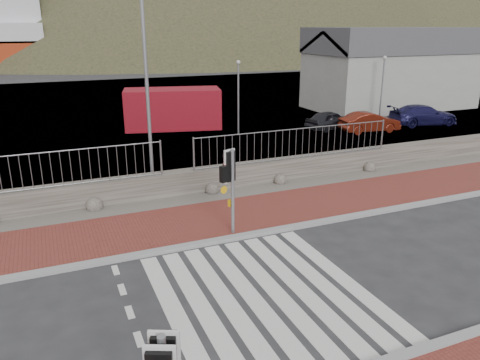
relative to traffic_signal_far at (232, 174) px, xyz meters
name	(u,v)px	position (x,y,z in m)	size (l,w,h in m)	color
ground	(264,295)	(-0.52, -3.29, -1.90)	(220.00, 220.00, 0.00)	#28282B
sidewalk_far	(202,222)	(-0.52, 1.21, -1.86)	(40.00, 3.00, 0.08)	brown
kerb_far	(219,241)	(-0.52, -0.29, -1.85)	(40.00, 0.25, 0.12)	gray
zebra_crossing	(264,294)	(-0.52, -3.29, -1.90)	(4.62, 5.60, 0.01)	silver
gravel_strip	(184,201)	(-0.52, 3.21, -1.87)	(40.00, 1.50, 0.06)	#59544C
stone_wall	(178,183)	(-0.52, 4.01, -1.45)	(40.00, 0.60, 0.90)	#4B443D
railing	(177,148)	(-0.52, 3.86, -0.08)	(18.07, 0.07, 1.22)	gray
quay	(104,108)	(-0.52, 24.61, -1.90)	(120.00, 40.00, 0.50)	#4C4C4F
water	(71,70)	(-0.52, 59.61, -1.90)	(220.00, 50.00, 0.05)	#3F4C54
harbor_building	(391,68)	(19.48, 16.61, 1.03)	(12.20, 6.20, 5.80)	#9E9E99
hills_backdrop	(109,172)	(6.22, 84.61, -24.96)	(254.00, 90.00, 100.00)	#2D301D
traffic_signal_far	(232,174)	(0.00, 0.00, 0.00)	(0.65, 0.38, 2.63)	gray
streetlight	(150,78)	(-1.14, 4.85, 2.28)	(1.52, 0.65, 7.43)	gray
shipping_container	(173,109)	(2.46, 15.62, -0.73)	(5.64, 2.35, 2.35)	maroon
car_a	(330,120)	(11.00, 11.60, -1.35)	(1.31, 3.26, 1.11)	black
car_b	(370,122)	(12.69, 10.04, -1.32)	(1.23, 3.52, 1.16)	#59180C
car_c	(423,115)	(17.06, 10.42, -1.28)	(1.75, 4.31, 1.25)	#171542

